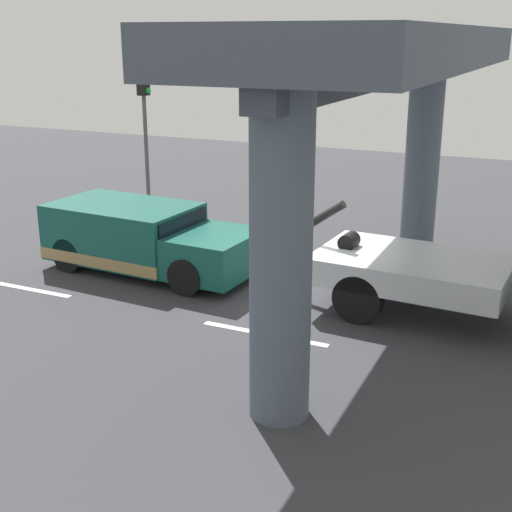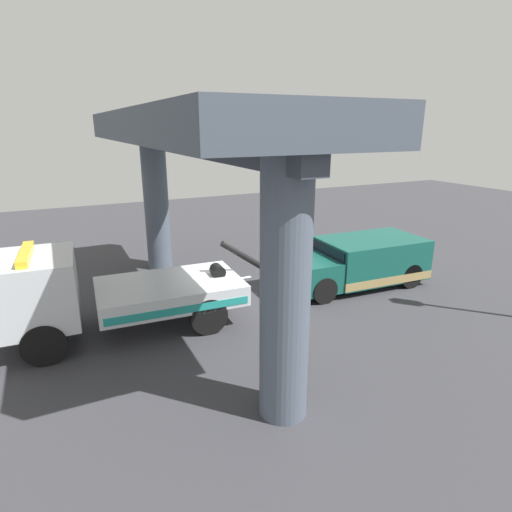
# 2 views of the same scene
# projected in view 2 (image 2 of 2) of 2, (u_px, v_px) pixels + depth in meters

# --- Properties ---
(ground_plane) EXTENTS (60.00, 40.00, 0.10)m
(ground_plane) POSITION_uv_depth(u_px,v_px,m) (244.00, 307.00, 12.82)
(ground_plane) COLOR #38383D
(lane_stripe_west) EXTENTS (2.60, 0.16, 0.01)m
(lane_stripe_west) POSITION_uv_depth(u_px,v_px,m) (354.00, 259.00, 17.27)
(lane_stripe_west) COLOR silver
(lane_stripe_west) RESTS_ON ground
(lane_stripe_mid) EXTENTS (2.60, 0.16, 0.01)m
(lane_stripe_mid) POSITION_uv_depth(u_px,v_px,m) (218.00, 282.00, 14.75)
(lane_stripe_mid) COLOR silver
(lane_stripe_mid) RESTS_ON ground
(lane_stripe_east) EXTENTS (2.60, 0.16, 0.01)m
(lane_stripe_east) POSITION_uv_depth(u_px,v_px,m) (25.00, 314.00, 12.23)
(lane_stripe_east) COLOR silver
(lane_stripe_east) RESTS_ON ground
(tow_truck_white) EXTENTS (7.31, 2.72, 2.46)m
(tow_truck_white) POSITION_uv_depth(u_px,v_px,m) (94.00, 292.00, 10.73)
(tow_truck_white) COLOR silver
(tow_truck_white) RESTS_ON ground
(towed_van_green) EXTENTS (5.31, 2.47, 1.58)m
(towed_van_green) POSITION_uv_depth(u_px,v_px,m) (356.00, 263.00, 14.35)
(towed_van_green) COLOR #145147
(towed_van_green) RESTS_ON ground
(overpass_structure) EXTENTS (3.60, 11.64, 5.65)m
(overpass_structure) POSITION_uv_depth(u_px,v_px,m) (194.00, 149.00, 10.83)
(overpass_structure) COLOR #4C5666
(overpass_structure) RESTS_ON ground
(traffic_cone_orange) EXTENTS (0.47, 0.47, 0.55)m
(traffic_cone_orange) POSITION_uv_depth(u_px,v_px,m) (288.00, 324.00, 11.05)
(traffic_cone_orange) COLOR orange
(traffic_cone_orange) RESTS_ON ground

